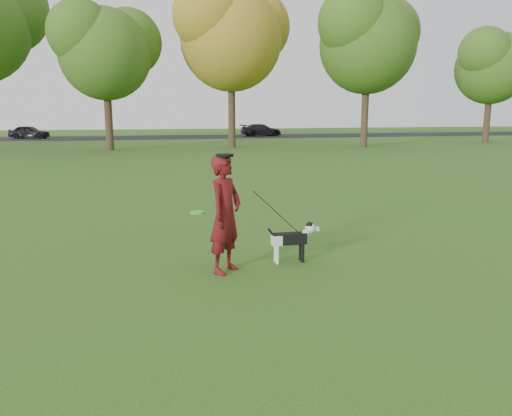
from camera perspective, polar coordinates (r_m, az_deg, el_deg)
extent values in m
plane|color=#285116|center=(8.09, -1.01, -7.20)|extent=(120.00, 120.00, 0.00)
cube|color=black|center=(47.63, -10.16, 7.98)|extent=(120.00, 7.00, 0.02)
imported|color=#520F0B|center=(7.84, -3.52, -0.72)|extent=(0.78, 0.81, 1.88)
cube|color=black|center=(8.46, 3.83, -3.51)|extent=(0.58, 0.18, 0.19)
cube|color=silver|center=(8.40, 2.37, -3.66)|extent=(0.16, 0.18, 0.17)
cylinder|color=silver|center=(8.41, 2.47, -5.37)|extent=(0.06, 0.06, 0.32)
cylinder|color=silver|center=(8.53, 2.26, -5.13)|extent=(0.06, 0.06, 0.32)
cylinder|color=black|center=(8.53, 5.35, -5.17)|extent=(0.06, 0.06, 0.32)
cylinder|color=black|center=(8.64, 5.10, -4.95)|extent=(0.06, 0.06, 0.32)
cylinder|color=silver|center=(8.52, 5.52, -3.10)|extent=(0.19, 0.12, 0.20)
sphere|color=silver|center=(8.52, 6.22, -2.30)|extent=(0.18, 0.18, 0.18)
sphere|color=black|center=(8.51, 6.15, -2.07)|extent=(0.14, 0.14, 0.14)
cube|color=silver|center=(8.55, 6.82, -2.37)|extent=(0.12, 0.07, 0.06)
sphere|color=black|center=(8.57, 7.22, -2.35)|extent=(0.04, 0.04, 0.04)
cone|color=black|center=(8.45, 6.26, -1.79)|extent=(0.06, 0.06, 0.07)
cone|color=black|center=(8.54, 6.06, -1.65)|extent=(0.06, 0.06, 0.07)
cylinder|color=black|center=(8.37, 1.99, -3.17)|extent=(0.20, 0.04, 0.26)
cylinder|color=black|center=(8.50, 5.15, -3.06)|extent=(0.13, 0.13, 0.02)
imported|color=black|center=(48.73, -24.49, 7.92)|extent=(3.60, 2.13, 1.15)
imported|color=black|center=(48.72, 0.60, 8.91)|extent=(4.19, 2.23, 1.16)
cylinder|color=#3CDE1C|center=(7.70, -6.72, -0.50)|extent=(0.23, 0.23, 0.02)
cylinder|color=black|center=(7.70, -3.60, 6.04)|extent=(0.28, 0.28, 0.04)
cylinder|color=#38281C|center=(33.15, -16.50, 9.97)|extent=(0.48, 0.48, 4.20)
sphere|color=#426B1E|center=(33.37, -16.93, 17.44)|extent=(5.60, 5.60, 5.60)
cylinder|color=#38281C|center=(34.47, -2.79, 11.14)|extent=(0.48, 0.48, 5.04)
sphere|color=#A58426|center=(34.86, -2.87, 19.73)|extent=(6.72, 6.72, 6.72)
cylinder|color=#38281C|center=(35.60, 12.33, 10.74)|extent=(0.48, 0.48, 4.83)
sphere|color=#426B1E|center=(35.93, 12.68, 18.71)|extent=(6.44, 6.44, 6.44)
cylinder|color=#38281C|center=(42.90, 24.92, 9.44)|extent=(0.48, 0.48, 3.99)
sphere|color=#426B1E|center=(43.04, 25.38, 14.92)|extent=(5.32, 5.32, 5.32)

